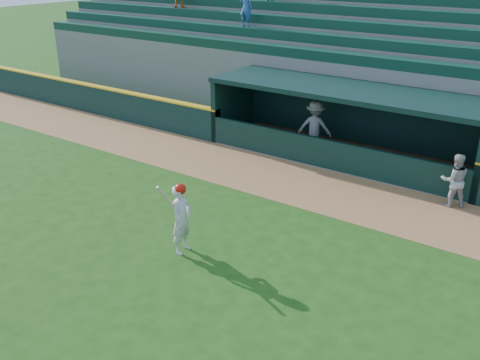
% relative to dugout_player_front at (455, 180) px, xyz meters
% --- Properties ---
extents(ground, '(120.00, 120.00, 0.00)m').
position_rel_dugout_player_front_xyz_m(ground, '(-4.13, -6.02, -0.77)').
color(ground, '#1D4611').
rests_on(ground, ground).
extents(warning_track, '(40.00, 3.00, 0.01)m').
position_rel_dugout_player_front_xyz_m(warning_track, '(-4.13, -1.12, -0.76)').
color(warning_track, olive).
rests_on(warning_track, ground).
extents(field_wall_left, '(15.50, 0.30, 1.20)m').
position_rel_dugout_player_front_xyz_m(field_wall_left, '(-16.38, 0.53, -0.17)').
color(field_wall_left, black).
rests_on(field_wall_left, ground).
extents(wall_stripe_left, '(15.50, 0.32, 0.06)m').
position_rel_dugout_player_front_xyz_m(wall_stripe_left, '(-16.38, 0.53, 0.46)').
color(wall_stripe_left, gold).
rests_on(wall_stripe_left, field_wall_left).
extents(dugout_player_front, '(0.94, 0.87, 1.54)m').
position_rel_dugout_player_front_xyz_m(dugout_player_front, '(0.00, 0.00, 0.00)').
color(dugout_player_front, '#A5A6A0').
rests_on(dugout_player_front, ground).
extents(dugout_player_inside, '(1.32, 0.99, 1.82)m').
position_rel_dugout_player_front_xyz_m(dugout_player_inside, '(-5.27, 1.75, 0.14)').
color(dugout_player_inside, '#A8A8A3').
rests_on(dugout_player_inside, ground).
extents(dugout, '(9.40, 2.80, 2.46)m').
position_rel_dugout_player_front_xyz_m(dugout, '(-4.13, 1.99, 0.59)').
color(dugout, slate).
rests_on(dugout, ground).
extents(stands, '(34.50, 6.25, 7.60)m').
position_rel_dugout_player_front_xyz_m(stands, '(-4.11, 6.56, 1.63)').
color(stands, slate).
rests_on(stands, ground).
extents(batter_at_plate, '(0.58, 0.77, 1.76)m').
position_rel_dugout_player_front_xyz_m(batter_at_plate, '(-4.51, -6.23, 0.11)').
color(batter_at_plate, silver).
rests_on(batter_at_plate, ground).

